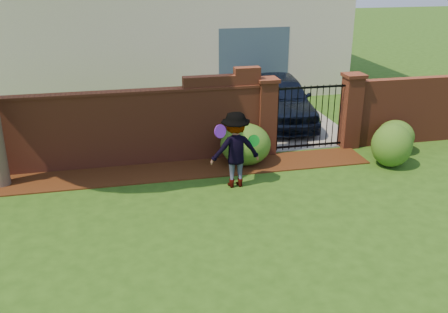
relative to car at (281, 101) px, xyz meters
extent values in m
cube|color=#244711|center=(-3.54, -6.20, -0.70)|extent=(80.00, 80.00, 0.01)
cube|color=#341709|center=(-4.49, -2.86, -0.68)|extent=(11.10, 1.08, 0.03)
cube|color=maroon|center=(-5.69, -2.20, 0.16)|extent=(8.70, 0.25, 1.70)
cube|color=maroon|center=(-2.24, -2.20, 1.16)|extent=(1.80, 0.25, 0.30)
cube|color=maroon|center=(-1.64, -2.20, 1.39)|extent=(0.60, 0.25, 0.16)
cube|color=maroon|center=(-5.69, -2.20, 1.04)|extent=(8.70, 0.31, 0.06)
cube|color=maroon|center=(3.06, -2.20, 0.16)|extent=(4.00, 0.25, 1.70)
cube|color=maroon|center=(-1.14, -2.20, 0.21)|extent=(0.42, 0.42, 1.80)
cube|color=maroon|center=(-1.14, -2.20, 1.15)|extent=(0.50, 0.50, 0.08)
cube|color=maroon|center=(1.06, -2.20, 0.21)|extent=(0.42, 0.42, 1.80)
cube|color=maroon|center=(1.06, -2.20, 1.15)|extent=(0.50, 0.50, 0.08)
cylinder|color=black|center=(-0.85, -2.20, 0.16)|extent=(0.02, 0.02, 1.60)
cylinder|color=black|center=(-0.69, -2.20, 0.16)|extent=(0.02, 0.02, 1.60)
cylinder|color=black|center=(-0.52, -2.20, 0.16)|extent=(0.02, 0.02, 1.60)
cylinder|color=black|center=(-0.36, -2.20, 0.16)|extent=(0.02, 0.02, 1.60)
cylinder|color=black|center=(-0.20, -2.20, 0.16)|extent=(0.02, 0.02, 1.60)
cylinder|color=black|center=(-0.04, -2.20, 0.16)|extent=(0.02, 0.02, 1.60)
cylinder|color=black|center=(0.12, -2.20, 0.16)|extent=(0.02, 0.02, 1.60)
cylinder|color=black|center=(0.28, -2.20, 0.16)|extent=(0.02, 0.02, 1.60)
cylinder|color=black|center=(0.45, -2.20, 0.16)|extent=(0.02, 0.02, 1.60)
cylinder|color=black|center=(0.61, -2.20, 0.16)|extent=(0.02, 0.02, 1.60)
cylinder|color=black|center=(0.77, -2.20, 0.16)|extent=(0.02, 0.02, 1.60)
cube|color=black|center=(-0.04, -2.20, -0.57)|extent=(1.78, 0.03, 0.05)
cube|color=black|center=(-0.04, -2.20, 0.91)|extent=(1.78, 0.03, 0.05)
cube|color=gray|center=(-0.04, 1.80, -0.69)|extent=(3.20, 8.00, 0.01)
cube|color=beige|center=(-2.54, 5.80, 2.31)|extent=(12.00, 6.00, 6.00)
cube|color=#384C5B|center=(-0.04, 2.85, 0.51)|extent=(2.40, 0.12, 2.40)
imported|color=black|center=(0.00, 0.00, 0.00)|extent=(2.07, 4.22, 1.38)
ellipsoid|color=#235319|center=(-1.80, -2.74, -0.21)|extent=(1.17, 1.17, 0.96)
ellipsoid|color=#235319|center=(1.44, -3.61, -0.19)|extent=(0.92, 0.92, 1.01)
ellipsoid|color=#235319|center=(2.02, -2.79, -0.29)|extent=(0.90, 0.90, 0.80)
imported|color=gray|center=(-2.32, -3.91, 0.11)|extent=(1.05, 0.62, 1.61)
cylinder|color=#621BAA|center=(-2.69, -4.14, 0.63)|extent=(0.28, 0.19, 0.27)
cylinder|color=green|center=(-1.93, -3.90, 0.29)|extent=(0.26, 0.08, 0.25)
camera|label=1|loc=(-4.67, -13.27, 3.78)|focal=40.24mm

